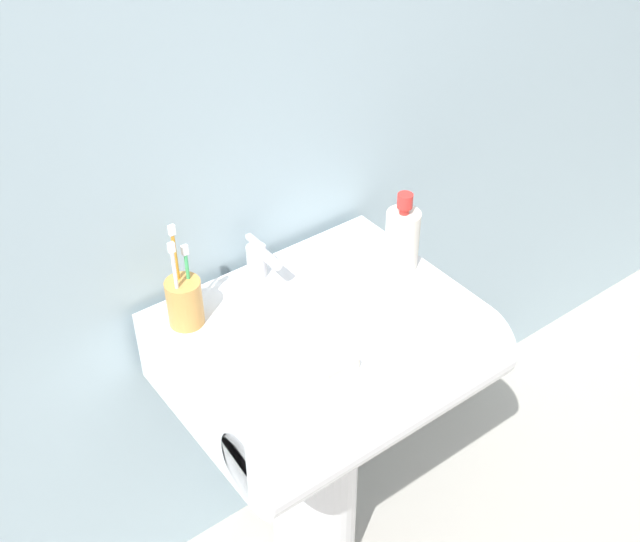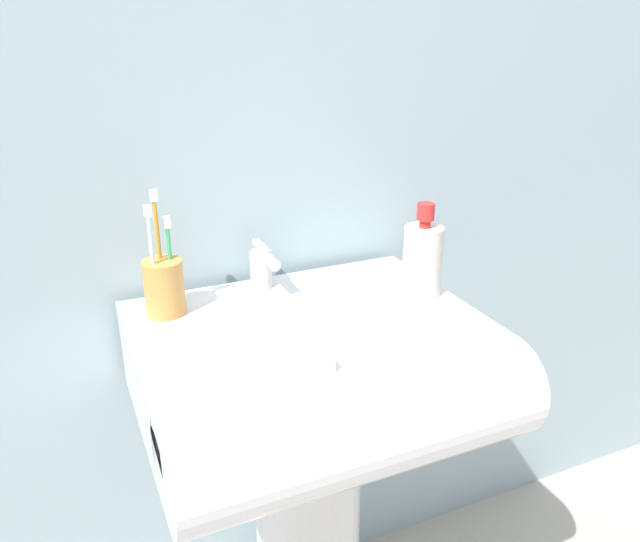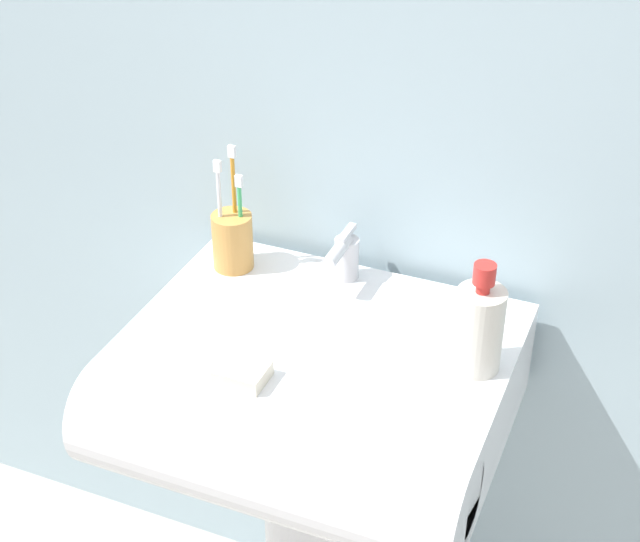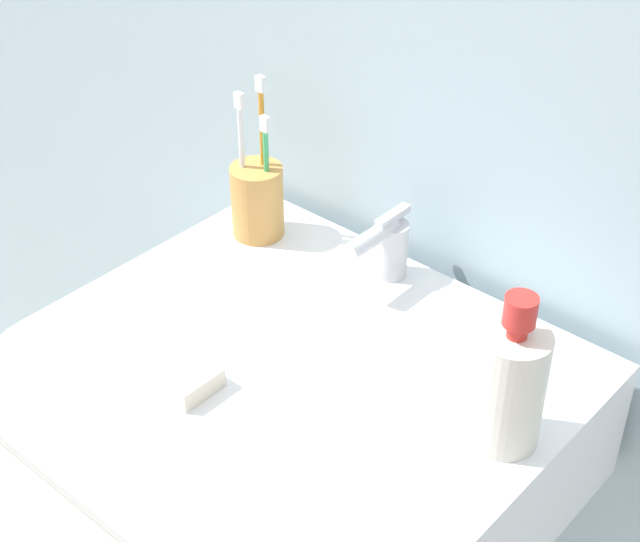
# 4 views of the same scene
# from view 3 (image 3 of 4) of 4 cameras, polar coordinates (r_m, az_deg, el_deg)

# --- Properties ---
(wall_back) EXTENTS (5.00, 0.05, 2.40)m
(wall_back) POSITION_cam_3_polar(r_m,az_deg,el_deg) (1.54, 3.85, 12.97)
(wall_back) COLOR #9EB7C1
(wall_back) RESTS_ON ground
(sink_basin) EXTENTS (0.58, 0.49, 0.17)m
(sink_basin) POSITION_cam_3_polar(r_m,az_deg,el_deg) (1.52, -0.67, -7.38)
(sink_basin) COLOR white
(sink_basin) RESTS_ON sink_pedestal
(faucet) EXTENTS (0.04, 0.11, 0.09)m
(faucet) POSITION_cam_3_polar(r_m,az_deg,el_deg) (1.61, 1.44, 0.88)
(faucet) COLOR silver
(faucet) RESTS_ON sink_basin
(toothbrush_cup) EXTENTS (0.07, 0.07, 0.22)m
(toothbrush_cup) POSITION_cam_3_polar(r_m,az_deg,el_deg) (1.65, -5.11, 1.86)
(toothbrush_cup) COLOR #D19347
(toothbrush_cup) RESTS_ON sink_basin
(soap_bottle) EXTENTS (0.07, 0.07, 0.18)m
(soap_bottle) POSITION_cam_3_polar(r_m,az_deg,el_deg) (1.42, 9.23, -3.25)
(soap_bottle) COLOR silver
(soap_bottle) RESTS_ON sink_basin
(bar_soap) EXTENTS (0.07, 0.06, 0.02)m
(bar_soap) POSITION_cam_3_polar(r_m,az_deg,el_deg) (1.42, -4.54, -5.94)
(bar_soap) COLOR silver
(bar_soap) RESTS_ON sink_basin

